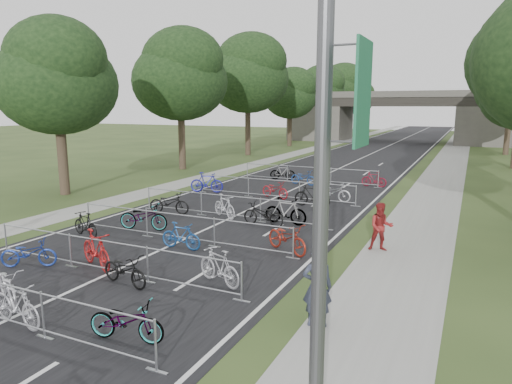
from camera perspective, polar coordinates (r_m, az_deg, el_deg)
road at (r=53.97m, az=14.91°, el=4.96°), size 11.00×140.00×0.01m
sidewalk_right at (r=53.10m, az=23.43°, el=4.35°), size 3.00×140.00×0.01m
sidewalk_left at (r=55.82m, az=7.29°, el=5.41°), size 2.00×140.00×0.01m
lane_markings at (r=53.97m, az=14.91°, el=4.96°), size 0.12×140.00×0.00m
overpass_bridge at (r=68.55m, az=17.41°, el=8.94°), size 31.00×8.00×7.05m
lamppost at (r=5.11m, az=8.54°, el=1.63°), size 0.61×0.65×8.21m
tree_left_0 at (r=28.33m, az=-23.65°, el=12.70°), size 6.72×6.72×10.25m
tree_left_1 at (r=37.41m, az=-9.41°, el=13.99°), size 7.56×7.56×11.53m
tree_left_2 at (r=47.81m, az=-0.97°, el=14.36°), size 8.40×8.40×12.81m
tree_left_3 at (r=58.73m, az=4.36°, el=12.06°), size 6.72×6.72×10.25m
tree_left_4 at (r=70.07m, az=7.99°, el=12.43°), size 7.56×7.56×11.53m
tree_right_4 at (r=66.90m, az=28.90°, el=11.83°), size 8.18×8.18×12.47m
tree_left_5 at (r=81.61m, az=10.61°, el=12.67°), size 8.40×8.40×12.81m
tree_right_5 at (r=78.83m, az=28.30°, el=10.09°), size 6.16×6.16×9.39m
tree_left_6 at (r=93.21m, az=12.52°, el=11.33°), size 6.72×6.72×10.25m
tree_right_6 at (r=90.84m, az=28.02°, el=10.65°), size 7.17×7.17×10.93m
barrier_row_2 at (r=14.73m, az=-18.11°, el=-7.76°), size 9.70×0.08×1.10m
barrier_row_3 at (r=17.54m, az=-9.56°, el=-4.41°), size 9.70×0.08×1.10m
barrier_row_4 at (r=20.84m, az=-3.27°, el=-1.86°), size 9.70×0.08×1.10m
barrier_row_5 at (r=25.25m, az=2.17°, el=0.37°), size 9.70×0.08×1.10m
barrier_row_6 at (r=30.78m, az=6.59°, el=2.18°), size 9.70×0.08×1.10m
bike_5 at (r=13.79m, az=-28.64°, el=-10.15°), size 1.91×1.34×0.95m
bike_6 at (r=12.25m, az=-27.78°, el=-12.33°), size 1.84×0.71×1.08m
bike_7 at (r=10.69m, az=-15.88°, el=-15.27°), size 1.87×0.95×0.94m
bike_8 at (r=16.35m, az=-26.55°, el=-6.87°), size 1.81×1.41×0.91m
bike_9 at (r=15.35m, az=-19.37°, el=-6.84°), size 2.09×1.32×1.22m
bike_10 at (r=13.73m, az=-16.07°, el=-9.34°), size 1.86×0.92×0.94m
bike_11 at (r=13.29m, az=-4.63°, el=-9.30°), size 1.84×1.13×1.07m
bike_12 at (r=19.16m, az=-20.54°, el=-3.83°), size 1.70×0.86×0.98m
bike_13 at (r=19.44m, az=-13.88°, el=-3.08°), size 2.20×1.20×1.10m
bike_14 at (r=16.60m, az=-9.37°, el=-5.47°), size 1.63×0.46×0.98m
bike_15 at (r=16.08m, az=3.90°, el=-5.73°), size 2.11×1.60×1.06m
bike_16 at (r=22.06m, az=-10.80°, el=-1.37°), size 2.11×1.03×1.06m
bike_17 at (r=20.96m, az=-3.97°, el=-1.82°), size 1.80×1.36×1.08m
bike_18 at (r=19.47m, az=0.89°, el=-2.85°), size 2.00×0.87×1.02m
bike_19 at (r=19.80m, az=3.72°, el=-2.42°), size 1.97×0.64×1.17m
bike_20 at (r=27.20m, az=-6.18°, el=1.18°), size 2.08×1.05×1.20m
bike_21 at (r=25.41m, az=2.40°, el=0.31°), size 1.98×1.23×0.98m
bike_22 at (r=23.37m, az=7.03°, el=-0.46°), size 1.95×0.63×1.16m
bike_23 at (r=24.78m, az=9.51°, el=-0.03°), size 2.01×0.76×1.04m
bike_25 at (r=31.78m, az=3.34°, el=2.45°), size 1.80×0.95×1.04m
bike_26 at (r=29.89m, az=5.92°, el=1.81°), size 1.92×1.00×0.96m
bike_27 at (r=29.90m, az=14.53°, el=1.53°), size 1.65×0.61×0.97m
pedestrian_a at (r=10.86m, az=7.66°, el=-11.75°), size 0.80×0.65×1.89m
pedestrian_b at (r=16.73m, az=15.36°, el=-4.25°), size 1.00×0.88×1.73m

